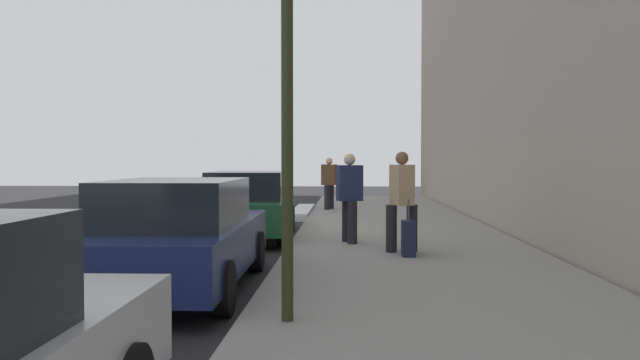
# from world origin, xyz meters

# --- Properties ---
(ground_plane) EXTENTS (56.00, 56.00, 0.00)m
(ground_plane) POSITION_xyz_m (0.00, 0.00, 0.00)
(ground_plane) COLOR black
(sidewalk) EXTENTS (28.00, 4.60, 0.15)m
(sidewalk) POSITION_xyz_m (0.00, -3.30, 0.07)
(sidewalk) COLOR gray
(sidewalk) RESTS_ON ground
(lane_stripe_centre) EXTENTS (28.00, 0.14, 0.01)m
(lane_stripe_centre) POSITION_xyz_m (0.00, 3.20, 0.00)
(lane_stripe_centre) COLOR gold
(lane_stripe_centre) RESTS_ON ground
(snow_bank_curb) EXTENTS (4.30, 0.56, 0.22)m
(snow_bank_curb) POSITION_xyz_m (5.64, -0.70, 0.11)
(snow_bank_curb) COLOR white
(snow_bank_curb) RESTS_ON ground
(parked_car_navy) EXTENTS (4.74, 1.95, 1.51)m
(parked_car_navy) POSITION_xyz_m (-6.20, 0.15, 0.76)
(parked_car_navy) COLOR black
(parked_car_navy) RESTS_ON ground
(parked_car_green) EXTENTS (4.79, 2.04, 1.51)m
(parked_car_green) POSITION_xyz_m (-0.37, 0.09, 0.76)
(parked_car_green) COLOR black
(parked_car_green) RESTS_ON ground
(pedestrian_brown_coat) EXTENTS (0.54, 0.53, 1.69)m
(pedestrian_brown_coat) POSITION_xyz_m (6.29, -1.53, 1.05)
(pedestrian_brown_coat) COLOR black
(pedestrian_brown_coat) RESTS_ON sidewalk
(pedestrian_navy_coat) EXTENTS (0.56, 0.54, 1.75)m
(pedestrian_navy_coat) POSITION_xyz_m (-2.20, -2.17, 1.08)
(pedestrian_navy_coat) COLOR black
(pedestrian_navy_coat) RESTS_ON sidewalk
(pedestrian_tan_coat) EXTENTS (0.54, 0.57, 1.77)m
(pedestrian_tan_coat) POSITION_xyz_m (-3.41, -3.09, 1.09)
(pedestrian_tan_coat) COLOR black
(pedestrian_tan_coat) RESTS_ON sidewalk
(traffic_light_pole) EXTENTS (0.35, 0.26, 4.11)m
(traffic_light_pole) POSITION_xyz_m (-8.33, -1.52, 2.94)
(traffic_light_pole) COLOR #2D2D19
(traffic_light_pole) RESTS_ON sidewalk
(rolling_suitcase) EXTENTS (0.34, 0.22, 0.96)m
(rolling_suitcase) POSITION_xyz_m (-3.94, -3.16, 0.45)
(rolling_suitcase) COLOR #191E38
(rolling_suitcase) RESTS_ON sidewalk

